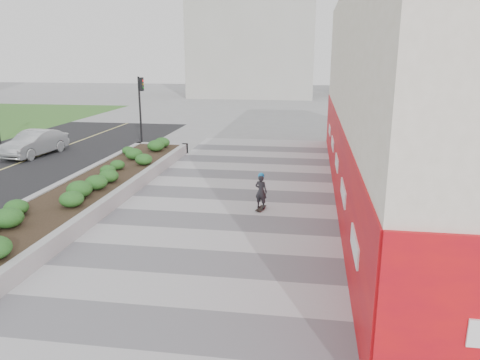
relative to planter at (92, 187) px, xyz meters
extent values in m
plane|color=gray|center=(5.50, -7.00, -0.42)|extent=(160.00, 160.00, 0.00)
cube|color=#A8A8AD|center=(5.50, -4.00, -0.41)|extent=(8.00, 36.00, 0.01)
cube|color=beige|center=(12.50, 2.00, 3.58)|extent=(6.00, 24.00, 8.00)
cube|color=red|center=(9.52, 2.00, 1.08)|extent=(0.12, 24.00, 3.00)
cube|color=#9E9EA0|center=(0.00, 8.85, -0.14)|extent=(3.00, 0.30, 0.55)
cube|color=#9E9EA0|center=(-1.35, 0.00, -0.14)|extent=(0.30, 18.00, 0.55)
cube|color=#9E9EA0|center=(1.35, 0.00, -0.14)|extent=(0.30, 18.00, 0.55)
cube|color=#2D2116|center=(0.00, 0.00, -0.17)|extent=(2.40, 17.40, 0.50)
cylinder|color=black|center=(-1.80, 10.50, 1.68)|extent=(0.12, 0.12, 4.20)
cube|color=black|center=(-1.62, 10.50, 3.33)|extent=(0.18, 0.28, 0.80)
cube|color=#ADAAA3|center=(0.50, 48.00, 9.58)|extent=(16.00, 12.00, 20.00)
cube|color=#ADAAA3|center=(20.50, 53.00, 11.58)|extent=(14.00, 10.00, 24.00)
cylinder|color=#595654|center=(6.00, -4.00, -0.42)|extent=(0.44, 0.44, 0.01)
cube|color=black|center=(6.74, -0.54, -0.35)|extent=(0.36, 0.75, 0.02)
imported|color=#27272C|center=(6.74, -0.54, 0.28)|extent=(0.53, 0.43, 1.25)
sphere|color=#1886D1|center=(6.74, -0.54, 0.86)|extent=(0.23, 0.23, 0.23)
imported|color=#B0B4B9|center=(-6.71, 6.99, 0.28)|extent=(1.99, 4.37, 1.39)
camera|label=1|loc=(8.41, -16.57, 5.02)|focal=35.00mm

